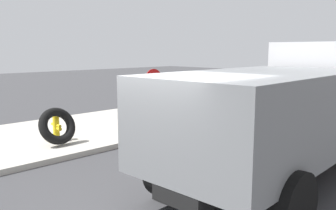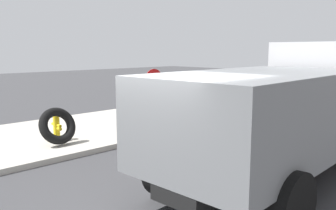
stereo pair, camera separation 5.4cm
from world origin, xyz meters
name	(u,v)px [view 1 (the left image)]	position (x,y,z in m)	size (l,w,h in m)	color
sidewalk_curb	(18,142)	(0.00, 6.50, 0.07)	(36.00, 5.00, 0.15)	#ADA89E
fire_hydrant	(56,124)	(0.80, 5.59, 0.63)	(0.22, 0.49, 0.90)	yellow
loose_tire	(57,126)	(0.57, 5.07, 0.69)	(1.08, 1.08, 0.25)	black
stop_sign	(153,88)	(3.82, 4.63, 1.56)	(0.76, 0.08, 2.04)	gray
dump_truck_gray	(290,106)	(3.08, -0.56, 1.61)	(7.09, 3.01, 3.00)	slate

